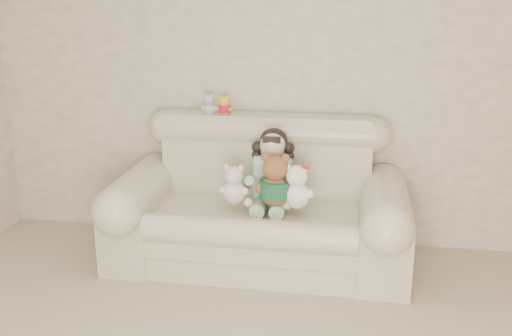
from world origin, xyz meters
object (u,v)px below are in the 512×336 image
object	(u,v)px
seated_child	(273,167)
white_cat	(297,182)
cream_teddy	(234,181)
brown_teddy	(276,175)
sofa	(258,196)

from	to	relation	value
seated_child	white_cat	xyz separation A→B (m)	(0.20, -0.23, -0.02)
seated_child	cream_teddy	world-z (taller)	seated_child
brown_teddy	white_cat	size ratio (longest dim) A/B	1.19
white_cat	seated_child	bearing A→B (deg)	146.59
brown_teddy	white_cat	distance (m)	0.15
white_cat	cream_teddy	distance (m)	0.43
seated_child	cream_teddy	xyz separation A→B (m)	(-0.24, -0.21, -0.04)
sofa	cream_teddy	xyz separation A→B (m)	(-0.15, -0.13, 0.15)
sofa	white_cat	world-z (taller)	sofa
sofa	seated_child	distance (m)	0.23
seated_child	white_cat	distance (m)	0.30
sofa	seated_child	world-z (taller)	sofa
cream_teddy	sofa	bearing A→B (deg)	27.29
sofa	brown_teddy	size ratio (longest dim) A/B	4.83
seated_child	cream_teddy	distance (m)	0.32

